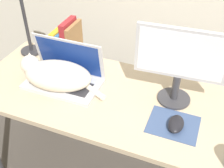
% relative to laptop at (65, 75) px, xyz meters
% --- Properties ---
extents(desk, '(1.44, 0.61, 0.71)m').
position_rel_laptop_xyz_m(desk, '(0.26, -0.01, -0.12)').
color(desk, tan).
rests_on(desk, ground_plane).
extents(laptop, '(0.40, 0.23, 0.24)m').
position_rel_laptop_xyz_m(laptop, '(0.00, 0.00, 0.00)').
color(laptop, '#B7B7BC').
rests_on(laptop, desk).
extents(cat, '(0.48, 0.25, 0.16)m').
position_rel_laptop_xyz_m(cat, '(-0.02, -0.05, 0.03)').
color(cat, beige).
rests_on(cat, desk).
extents(external_monitor, '(0.42, 0.16, 0.39)m').
position_rel_laptop_xyz_m(external_monitor, '(0.57, 0.08, 0.18)').
color(external_monitor, '#333338').
rests_on(external_monitor, desk).
extents(mousepad, '(0.23, 0.18, 0.00)m').
position_rel_laptop_xyz_m(mousepad, '(0.61, -0.10, -0.04)').
color(mousepad, '#384C75').
rests_on(mousepad, desk).
extents(computer_mouse, '(0.07, 0.11, 0.04)m').
position_rel_laptop_xyz_m(computer_mouse, '(0.62, -0.11, -0.02)').
color(computer_mouse, black).
rests_on(computer_mouse, mousepad).
extents(book_row, '(0.13, 0.16, 0.26)m').
position_rel_laptop_xyz_m(book_row, '(-0.09, 0.21, 0.06)').
color(book_row, gold).
rests_on(book_row, desk).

